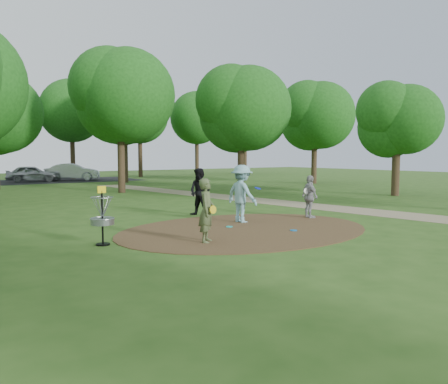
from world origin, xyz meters
TOP-DOWN VIEW (x-y plane):
  - ground at (0.00, 0.00)m, footprint 100.00×100.00m
  - dirt_clearing at (0.00, 0.00)m, footprint 8.40×8.40m
  - footpath at (6.50, 2.00)m, footprint 7.55×39.89m
  - parking_lot at (2.00, 30.00)m, footprint 14.00×8.00m
  - player_observer_with_disc at (-2.11, -0.98)m, footprint 0.73×0.74m
  - player_throwing_with_disc at (0.76, 1.20)m, footprint 1.27×1.38m
  - player_walking_with_disc at (0.45, 3.42)m, footprint 1.01×1.10m
  - player_waiting_with_disc at (3.43, 0.57)m, footprint 0.61×1.00m
  - disc_ground_cyan at (-0.21, 0.60)m, footprint 0.22×0.22m
  - disc_ground_blue at (1.00, -1.09)m, footprint 0.22×0.22m
  - car_left at (-0.21, 29.56)m, footprint 4.44×2.52m
  - car_right at (3.28, 29.75)m, footprint 4.96×3.40m
  - disc_golf_basket at (-4.50, 0.30)m, footprint 0.63×0.63m
  - tree_ring at (1.06, 9.79)m, footprint 37.00×45.23m

SIDE VIEW (x-z plane):
  - ground at x=0.00m, z-range 0.00..0.00m
  - parking_lot at x=2.00m, z-range 0.00..0.01m
  - footpath at x=6.50m, z-range 0.00..0.01m
  - dirt_clearing at x=0.00m, z-range 0.00..0.02m
  - disc_ground_cyan at x=-0.21m, z-range 0.02..0.04m
  - disc_ground_blue at x=1.00m, z-range 0.02..0.04m
  - car_left at x=-0.21m, z-range 0.00..1.42m
  - car_right at x=3.28m, z-range 0.00..1.55m
  - player_waiting_with_disc at x=3.43m, z-range 0.00..1.59m
  - player_observer_with_disc at x=-2.11m, z-range 0.00..1.72m
  - disc_golf_basket at x=-4.50m, z-range 0.10..1.64m
  - player_walking_with_disc at x=0.45m, z-range 0.00..1.83m
  - player_throwing_with_disc at x=0.76m, z-range 0.00..2.00m
  - tree_ring at x=1.06m, z-range 0.72..9.72m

